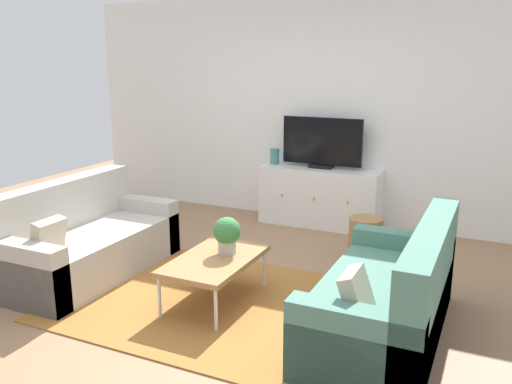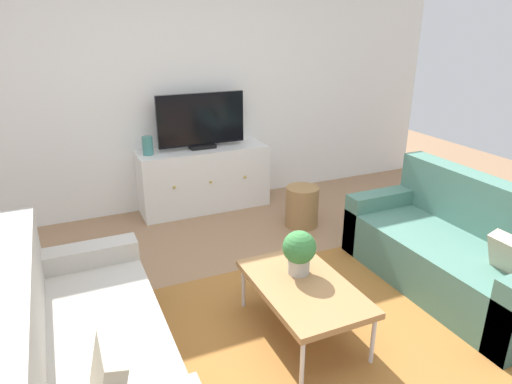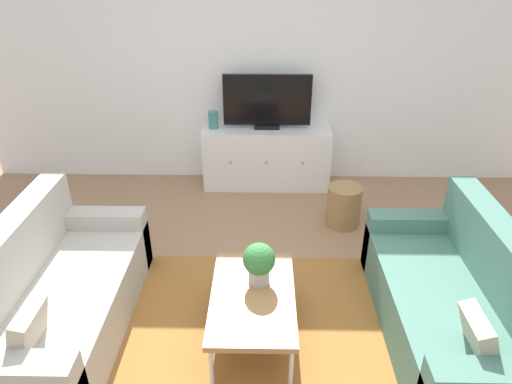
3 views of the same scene
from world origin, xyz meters
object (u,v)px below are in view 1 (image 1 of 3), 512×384
(coffee_table, at_px, (215,261))
(wicker_basket, at_px, (365,238))
(couch_left_side, at_px, (83,244))
(potted_plant, at_px, (227,234))
(flat_screen_tv, at_px, (322,143))
(tv_console, at_px, (320,197))
(glass_vase, at_px, (275,156))
(couch_right_side, at_px, (393,301))

(coffee_table, relative_size, wicker_basket, 2.27)
(couch_left_side, xyz_separation_m, potted_plant, (1.47, 0.11, 0.28))
(couch_left_side, relative_size, flat_screen_tv, 1.80)
(coffee_table, distance_m, wicker_basket, 1.78)
(tv_console, height_order, flat_screen_tv, flat_screen_tv)
(wicker_basket, bearing_deg, couch_left_side, -146.78)
(couch_left_side, bearing_deg, potted_plant, 4.30)
(tv_console, height_order, wicker_basket, tv_console)
(wicker_basket, bearing_deg, flat_screen_tv, 131.15)
(flat_screen_tv, relative_size, wicker_basket, 2.29)
(potted_plant, xyz_separation_m, flat_screen_tv, (0.06, 2.28, 0.44))
(glass_vase, bearing_deg, couch_right_side, -50.70)
(couch_left_side, bearing_deg, tv_console, 57.23)
(glass_vase, bearing_deg, coffee_table, -78.28)
(potted_plant, distance_m, tv_console, 2.27)
(couch_left_side, bearing_deg, flat_screen_tv, 57.45)
(couch_left_side, height_order, couch_right_side, same)
(coffee_table, bearing_deg, potted_plant, 74.04)
(potted_plant, bearing_deg, couch_left_side, -175.70)
(tv_console, bearing_deg, couch_right_side, -60.46)
(couch_left_side, xyz_separation_m, coffee_table, (1.43, -0.03, 0.07))
(couch_left_side, distance_m, potted_plant, 1.50)
(potted_plant, distance_m, glass_vase, 2.34)
(couch_right_side, relative_size, glass_vase, 8.93)
(couch_left_side, distance_m, glass_vase, 2.60)
(couch_left_side, relative_size, glass_vase, 8.93)
(coffee_table, bearing_deg, wicker_basket, 60.42)
(couch_right_side, distance_m, tv_console, 2.73)
(couch_left_side, bearing_deg, glass_vase, 68.59)
(couch_left_side, relative_size, potted_plant, 5.56)
(couch_left_side, bearing_deg, wicker_basket, 33.22)
(tv_console, relative_size, glass_vase, 7.40)
(glass_vase, bearing_deg, tv_console, -0.00)
(couch_right_side, bearing_deg, coffee_table, -178.81)
(coffee_table, height_order, flat_screen_tv, flat_screen_tv)
(wicker_basket, bearing_deg, glass_vase, 147.73)
(couch_right_side, bearing_deg, potted_plant, 175.50)
(potted_plant, relative_size, tv_console, 0.22)
(potted_plant, bearing_deg, glass_vase, 103.39)
(tv_console, height_order, glass_vase, glass_vase)
(couch_left_side, height_order, wicker_basket, couch_left_side)
(coffee_table, distance_m, glass_vase, 2.49)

